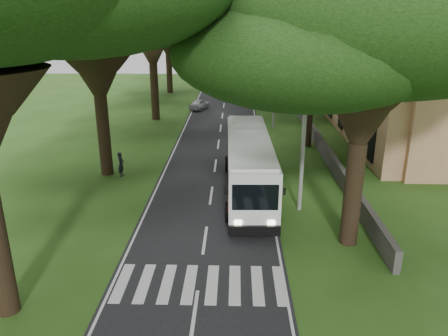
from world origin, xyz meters
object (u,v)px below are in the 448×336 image
(pole_far, at_px, (263,66))
(coach_bus, at_px, (249,163))
(distant_car_b, at_px, (219,82))
(pedestrian, at_px, (121,164))
(distant_car_a, at_px, (199,104))
(pole_near, at_px, (303,144))
(pole_mid, at_px, (275,88))
(church, at_px, (416,89))
(distant_car_c, at_px, (239,76))

(pole_far, relative_size, coach_bus, 0.61)
(distant_car_b, bearing_deg, coach_bus, -70.58)
(distant_car_b, relative_size, pedestrian, 2.28)
(pole_far, bearing_deg, distant_car_a, -128.84)
(pole_near, height_order, pole_mid, same)
(church, relative_size, pedestrian, 13.25)
(distant_car_a, bearing_deg, church, 163.97)
(pole_far, relative_size, distant_car_c, 1.83)
(pole_far, distance_m, distant_car_a, 14.00)
(pedestrian, bearing_deg, coach_bus, -101.33)
(pole_near, xyz_separation_m, distant_car_b, (-6.76, 47.86, -3.47))
(pole_far, xyz_separation_m, pedestrian, (-12.30, -34.46, -3.27))
(pole_near, bearing_deg, distant_car_a, 106.10)
(church, height_order, distant_car_c, church)
(church, bearing_deg, pedestrian, -157.93)
(pole_near, distance_m, pole_mid, 20.00)
(pole_mid, relative_size, distant_car_c, 1.83)
(pole_mid, xyz_separation_m, distant_car_a, (-8.50, 9.44, -3.51))
(distant_car_c, bearing_deg, pedestrian, 66.90)
(coach_bus, relative_size, distant_car_a, 3.48)
(coach_bus, relative_size, distant_car_b, 3.18)
(distant_car_a, bearing_deg, pole_far, -111.20)
(distant_car_a, bearing_deg, pole_mid, 149.63)
(distant_car_c, relative_size, pedestrian, 2.41)
(distant_car_a, relative_size, distant_car_c, 0.87)
(pole_mid, xyz_separation_m, distant_car_c, (-3.46, 35.77, -3.52))
(church, distance_m, distant_car_c, 43.43)
(coach_bus, distance_m, distant_car_c, 53.11)
(distant_car_b, bearing_deg, distant_car_c, 82.01)
(church, bearing_deg, distant_car_c, 111.47)
(pole_near, bearing_deg, distant_car_c, 93.55)
(distant_car_b, height_order, distant_car_c, distant_car_b)
(distant_car_b, bearing_deg, pole_mid, -61.64)
(church, xyz_separation_m, distant_car_b, (-19.13, 32.32, -4.20))
(distant_car_a, bearing_deg, pole_near, 123.74)
(pole_far, distance_m, distant_car_c, 16.52)
(church, distance_m, pole_mid, 13.16)
(distant_car_c, bearing_deg, distant_car_b, 54.19)
(pole_near, height_order, pedestrian, pole_near)
(distant_car_c, xyz_separation_m, pedestrian, (-8.84, -50.22, 0.24))
(pole_mid, bearing_deg, coach_bus, -99.97)
(pole_far, bearing_deg, pole_near, -90.00)
(pole_far, height_order, coach_bus, pole_far)
(distant_car_a, distance_m, pedestrian, 24.20)
(pole_mid, height_order, pedestrian, pole_mid)
(distant_car_b, xyz_separation_m, pedestrian, (-5.54, -42.32, 0.20))
(church, height_order, distant_car_b, church)
(pole_mid, height_order, distant_car_a, pole_mid)
(distant_car_b, bearing_deg, pedestrian, -82.74)
(coach_bus, relative_size, distant_car_c, 3.01)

